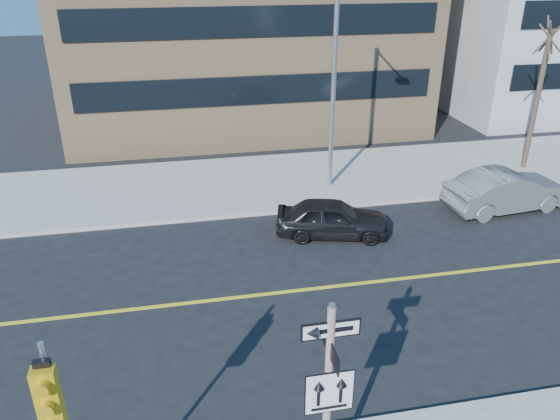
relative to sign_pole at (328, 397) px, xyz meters
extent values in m
plane|color=black|center=(0.00, 2.51, -2.44)|extent=(120.00, 120.00, 0.00)
cylinder|color=beige|center=(0.00, 0.01, -0.29)|extent=(0.13, 0.13, 4.00)
cylinder|color=gray|center=(0.00, 0.01, 1.74)|extent=(0.10, 0.10, 0.06)
cube|color=black|center=(0.00, 0.01, 1.31)|extent=(0.92, 0.03, 0.30)
cube|color=black|center=(0.00, 0.01, 0.96)|extent=(0.03, 0.92, 0.30)
cube|color=white|center=(0.00, -0.07, 0.16)|extent=(0.80, 0.03, 0.80)
cube|color=gold|center=(-4.00, -0.19, 0.91)|extent=(0.32, 0.22, 1.05)
sphere|color=#8C0705|center=(-4.00, -0.31, 1.26)|extent=(0.17, 0.17, 0.17)
sphere|color=black|center=(-4.00, -0.31, 0.91)|extent=(0.17, 0.17, 0.17)
imported|color=black|center=(2.96, 9.57, -1.79)|extent=(2.39, 4.05, 1.29)
imported|color=slate|center=(9.87, 10.28, -1.67)|extent=(2.08, 4.78, 1.53)
cylinder|color=gray|center=(4.00, 13.51, 1.71)|extent=(0.18, 0.18, 8.00)
cylinder|color=#33261E|center=(13.00, 13.81, 0.61)|extent=(0.22, 0.22, 5.80)
camera|label=1|loc=(-2.02, -6.23, 6.40)|focal=35.00mm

